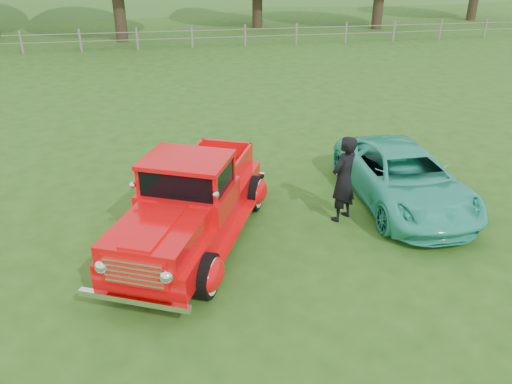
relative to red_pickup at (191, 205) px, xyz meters
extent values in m
plane|color=#265115|center=(1.37, -1.47, -0.80)|extent=(140.00, 140.00, 0.00)
ellipsoid|color=#2B5A21|center=(-16.63, 56.53, -5.75)|extent=(84.00, 60.00, 18.00)
ellipsoid|color=#2B5A21|center=(21.37, 60.53, -4.65)|extent=(72.00, 52.00, 14.00)
cube|color=gray|center=(1.37, 20.53, -0.25)|extent=(48.00, 0.04, 0.04)
cube|color=gray|center=(1.37, 20.53, 0.15)|extent=(48.00, 0.04, 0.04)
cylinder|color=black|center=(-1.38, -1.03, -0.42)|extent=(0.53, 0.79, 0.76)
cylinder|color=black|center=(0.13, -1.72, -0.42)|extent=(0.53, 0.79, 0.76)
cylinder|color=black|center=(-0.10, 1.79, -0.42)|extent=(0.53, 0.79, 0.76)
cylinder|color=black|center=(1.41, 1.10, -0.42)|extent=(0.53, 0.79, 0.76)
cube|color=red|center=(0.02, 0.03, -0.22)|extent=(3.32, 4.84, 0.44)
ellipsoid|color=red|center=(-1.45, -1.00, -0.38)|extent=(0.69, 0.85, 0.54)
ellipsoid|color=red|center=(0.19, -1.75, -0.38)|extent=(0.69, 0.85, 0.54)
ellipsoid|color=red|center=(-0.16, 1.82, -0.38)|extent=(0.69, 0.85, 0.54)
ellipsoid|color=red|center=(1.48, 1.07, -0.38)|extent=(0.69, 0.85, 0.54)
cube|color=red|center=(-0.63, -1.38, 0.17)|extent=(1.87, 2.01, 0.42)
cube|color=red|center=(-0.03, -0.06, 0.19)|extent=(2.01, 1.89, 0.44)
cube|color=black|center=(-0.03, -0.06, 0.66)|extent=(1.78, 1.62, 0.50)
cube|color=red|center=(-0.03, -0.06, 0.94)|extent=(1.89, 1.74, 0.08)
cube|color=red|center=(0.57, 1.26, 0.15)|extent=(1.88, 2.26, 0.45)
cube|color=white|center=(-0.96, -2.11, 0.05)|extent=(1.01, 0.53, 0.50)
cube|color=white|center=(-1.00, -2.21, -0.38)|extent=(1.68, 0.84, 0.10)
cube|color=white|center=(1.02, 2.24, -0.38)|extent=(1.60, 0.80, 0.10)
imported|color=#2FBE9C|center=(4.70, 0.80, -0.19)|extent=(2.08, 4.41, 1.22)
imported|color=black|center=(3.13, 0.34, 0.12)|extent=(0.80, 0.74, 1.83)
camera|label=1|loc=(-0.28, -8.39, 4.38)|focal=35.00mm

